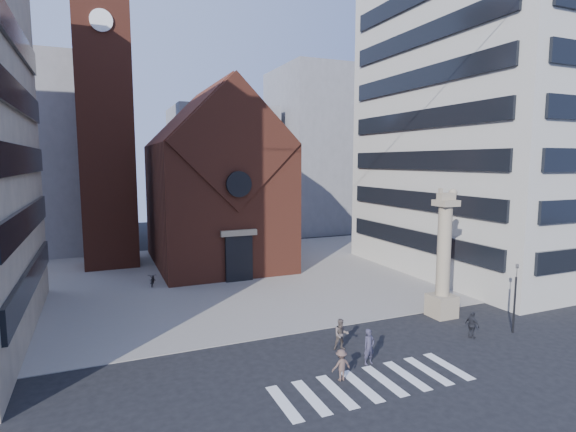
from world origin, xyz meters
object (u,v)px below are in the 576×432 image
(lion_column, at_px, (443,266))
(pedestrian_0, at_px, (369,347))
(pedestrian_2, at_px, (472,325))
(pedestrian_1, at_px, (341,334))
(scooter_0, at_px, (153,279))
(traffic_light, at_px, (515,296))

(lion_column, xyz_separation_m, pedestrian_0, (-8.51, -4.18, -2.53))
(pedestrian_0, bearing_deg, lion_column, 17.01)
(pedestrian_0, xyz_separation_m, pedestrian_2, (7.50, 0.49, -0.13))
(pedestrian_1, relative_size, pedestrian_2, 1.09)
(pedestrian_0, bearing_deg, scooter_0, 104.56)
(traffic_light, distance_m, pedestrian_1, 11.20)
(pedestrian_1, bearing_deg, pedestrian_2, 5.55)
(pedestrian_0, height_order, pedestrian_1, pedestrian_0)
(scooter_0, bearing_deg, traffic_light, -34.97)
(pedestrian_0, bearing_deg, traffic_light, -8.18)
(pedestrian_1, height_order, pedestrian_2, pedestrian_1)
(pedestrian_1, bearing_deg, pedestrian_0, -61.11)
(lion_column, distance_m, traffic_light, 4.62)
(pedestrian_1, xyz_separation_m, pedestrian_2, (7.94, -1.61, -0.08))
(traffic_light, bearing_deg, lion_column, 116.46)
(scooter_0, bearing_deg, pedestrian_2, -39.37)
(traffic_light, distance_m, scooter_0, 27.26)
(lion_column, relative_size, pedestrian_1, 4.94)
(pedestrian_2, bearing_deg, pedestrian_1, 71.67)
(pedestrian_0, relative_size, scooter_0, 0.95)
(pedestrian_2, bearing_deg, traffic_light, -102.79)
(pedestrian_2, distance_m, scooter_0, 24.95)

